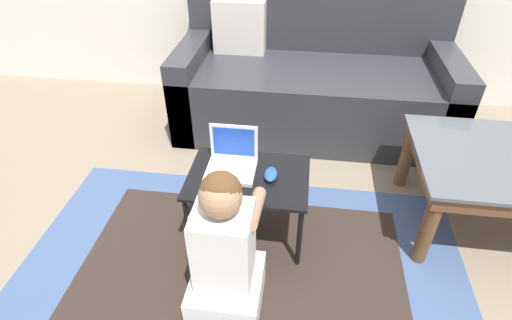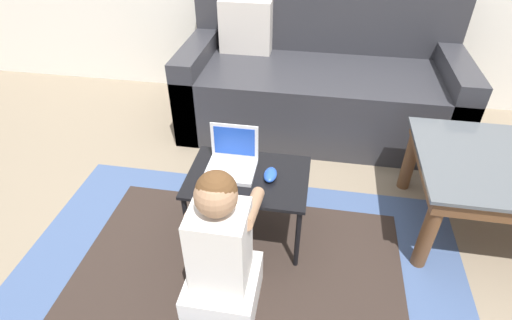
{
  "view_description": "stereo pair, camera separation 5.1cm",
  "coord_description": "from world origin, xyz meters",
  "px_view_note": "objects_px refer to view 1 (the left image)",
  "views": [
    {
      "loc": [
        0.17,
        -1.46,
        1.56
      ],
      "look_at": [
        -0.03,
        0.03,
        0.44
      ],
      "focal_mm": 28.0,
      "sensor_mm": 36.0,
      "label": 1
    },
    {
      "loc": [
        0.22,
        -1.45,
        1.56
      ],
      "look_at": [
        -0.03,
        0.03,
        0.44
      ],
      "focal_mm": 28.0,
      "sensor_mm": 36.0,
      "label": 2
    }
  ],
  "objects_px": {
    "laptop_desk": "(248,183)",
    "computer_mouse": "(271,174)",
    "laptop": "(232,163)",
    "person_seated": "(225,257)",
    "couch": "(312,82)"
  },
  "relations": [
    {
      "from": "laptop",
      "to": "computer_mouse",
      "type": "distance_m",
      "value": 0.2
    },
    {
      "from": "laptop_desk",
      "to": "computer_mouse",
      "type": "relative_size",
      "value": 5.34
    },
    {
      "from": "couch",
      "to": "computer_mouse",
      "type": "distance_m",
      "value": 1.19
    },
    {
      "from": "laptop",
      "to": "computer_mouse",
      "type": "relative_size",
      "value": 2.16
    },
    {
      "from": "couch",
      "to": "computer_mouse",
      "type": "relative_size",
      "value": 17.3
    },
    {
      "from": "couch",
      "to": "computer_mouse",
      "type": "bearing_deg",
      "value": -98.35
    },
    {
      "from": "couch",
      "to": "laptop_desk",
      "type": "distance_m",
      "value": 1.21
    },
    {
      "from": "person_seated",
      "to": "couch",
      "type": "bearing_deg",
      "value": 79.22
    },
    {
      "from": "couch",
      "to": "laptop_desk",
      "type": "height_order",
      "value": "couch"
    },
    {
      "from": "laptop_desk",
      "to": "person_seated",
      "type": "distance_m",
      "value": 0.43
    },
    {
      "from": "couch",
      "to": "computer_mouse",
      "type": "xyz_separation_m",
      "value": [
        -0.17,
        -1.18,
        0.08
      ]
    },
    {
      "from": "laptop_desk",
      "to": "laptop",
      "type": "height_order",
      "value": "laptop"
    },
    {
      "from": "laptop",
      "to": "laptop_desk",
      "type": "bearing_deg",
      "value": -26.19
    },
    {
      "from": "laptop",
      "to": "person_seated",
      "type": "distance_m",
      "value": 0.49
    },
    {
      "from": "laptop",
      "to": "couch",
      "type": "bearing_deg",
      "value": 72.27
    }
  ]
}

